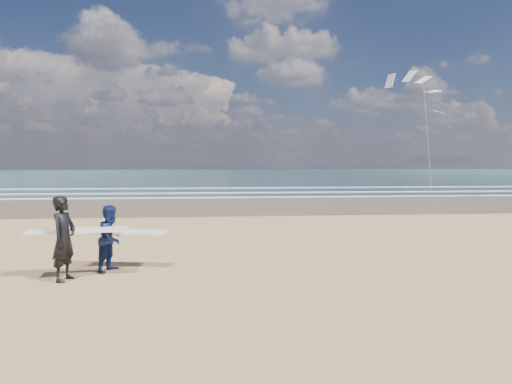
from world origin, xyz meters
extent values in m
cube|color=#4B3E28|center=(20.00, 18.00, 0.01)|extent=(220.00, 12.00, 0.01)
cube|color=#172E33|center=(20.00, 72.00, 0.01)|extent=(220.00, 100.00, 0.02)
cube|color=white|center=(20.00, 22.80, 0.05)|extent=(220.00, 0.50, 0.05)
cube|color=white|center=(20.00, 27.50, 0.05)|extent=(220.00, 0.50, 0.05)
cube|color=white|center=(20.00, 34.00, 0.05)|extent=(220.00, 0.50, 0.05)
imported|color=black|center=(-1.29, 0.61, 0.96)|extent=(0.62, 0.79, 1.92)
cube|color=white|center=(-1.09, 0.96, 1.09)|extent=(2.25, 0.79, 0.07)
imported|color=#0D1949|center=(-0.44, 1.45, 0.81)|extent=(0.88, 0.97, 1.62)
cube|color=white|center=(-0.24, 1.80, 0.90)|extent=(2.26, 0.88, 0.07)
cube|color=slate|center=(17.76, 21.71, 0.05)|extent=(0.12, 0.12, 0.10)
camera|label=1|loc=(2.10, -9.88, 2.72)|focal=32.00mm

